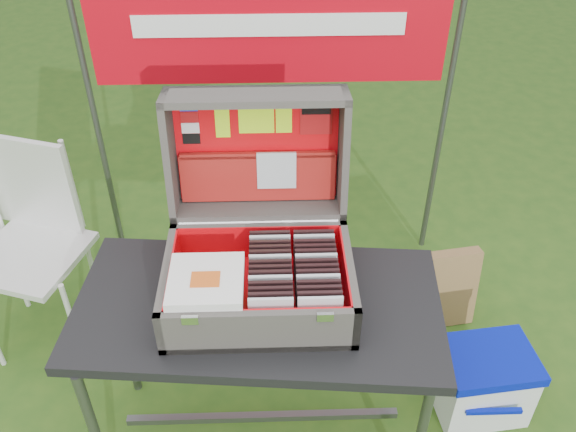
{
  "coord_description": "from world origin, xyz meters",
  "views": [
    {
      "loc": [
        -0.0,
        -1.54,
        2.28
      ],
      "look_at": [
        0.05,
        0.1,
        1.0
      ],
      "focal_mm": 38.0,
      "sensor_mm": 36.0,
      "label": 1
    }
  ],
  "objects_px": {
    "table": "(261,375)",
    "chair": "(30,258)",
    "cooler": "(482,382)",
    "suitcase": "(257,222)",
    "cardboard_box": "(436,290)"
  },
  "relations": [
    {
      "from": "suitcase",
      "to": "chair",
      "type": "relative_size",
      "value": 0.64
    },
    {
      "from": "chair",
      "to": "cardboard_box",
      "type": "height_order",
      "value": "chair"
    },
    {
      "from": "suitcase",
      "to": "cooler",
      "type": "bearing_deg",
      "value": 2.52
    },
    {
      "from": "suitcase",
      "to": "cardboard_box",
      "type": "bearing_deg",
      "value": 33.07
    },
    {
      "from": "suitcase",
      "to": "table",
      "type": "bearing_deg",
      "value": -95.42
    },
    {
      "from": "suitcase",
      "to": "cardboard_box",
      "type": "height_order",
      "value": "suitcase"
    },
    {
      "from": "suitcase",
      "to": "chair",
      "type": "distance_m",
      "value": 1.29
    },
    {
      "from": "chair",
      "to": "cardboard_box",
      "type": "bearing_deg",
      "value": 18.5
    },
    {
      "from": "table",
      "to": "cooler",
      "type": "height_order",
      "value": "table"
    },
    {
      "from": "table",
      "to": "suitcase",
      "type": "distance_m",
      "value": 0.69
    },
    {
      "from": "suitcase",
      "to": "cooler",
      "type": "distance_m",
      "value": 1.29
    },
    {
      "from": "table",
      "to": "chair",
      "type": "bearing_deg",
      "value": 155.21
    },
    {
      "from": "table",
      "to": "chair",
      "type": "relative_size",
      "value": 1.28
    },
    {
      "from": "table",
      "to": "cooler",
      "type": "relative_size",
      "value": 3.3
    },
    {
      "from": "cooler",
      "to": "chair",
      "type": "xyz_separation_m",
      "value": [
        -1.94,
        0.48,
        0.32
      ]
    }
  ]
}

